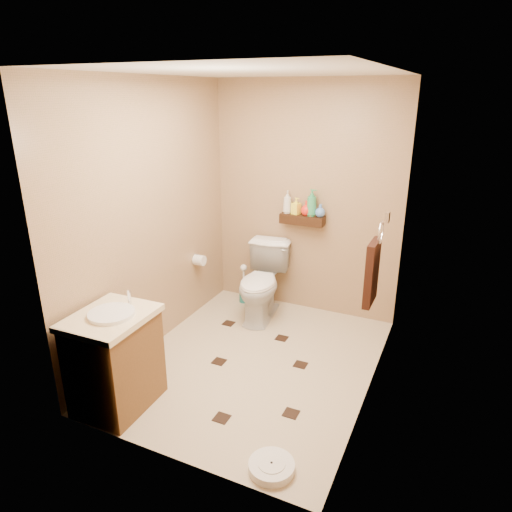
% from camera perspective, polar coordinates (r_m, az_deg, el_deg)
% --- Properties ---
extents(ground, '(2.50, 2.50, 0.00)m').
position_cam_1_polar(ground, '(4.16, -0.21, -13.09)').
color(ground, tan).
rests_on(ground, ground).
extents(wall_back, '(2.00, 0.04, 2.40)m').
position_cam_1_polar(wall_back, '(4.78, 6.19, 6.87)').
color(wall_back, '#A07B5B').
rests_on(wall_back, ground).
extents(wall_front, '(2.00, 0.04, 2.40)m').
position_cam_1_polar(wall_front, '(2.64, -11.83, -4.37)').
color(wall_front, '#A07B5B').
rests_on(wall_front, ground).
extents(wall_left, '(0.04, 2.50, 2.40)m').
position_cam_1_polar(wall_left, '(4.16, -12.85, 4.52)').
color(wall_left, '#A07B5B').
rests_on(wall_left, ground).
extents(wall_right, '(0.04, 2.50, 2.40)m').
position_cam_1_polar(wall_right, '(3.37, 15.35, 0.71)').
color(wall_right, '#A07B5B').
rests_on(wall_right, ground).
extents(ceiling, '(2.00, 2.50, 0.02)m').
position_cam_1_polar(ceiling, '(3.49, -0.26, 22.07)').
color(ceiling, silver).
rests_on(ceiling, wall_back).
extents(wall_shelf, '(0.46, 0.14, 0.10)m').
position_cam_1_polar(wall_shelf, '(4.75, 5.79, 4.56)').
color(wall_shelf, '#321E0D').
rests_on(wall_shelf, wall_back).
extents(floor_accents, '(1.20, 1.42, 0.01)m').
position_cam_1_polar(floor_accents, '(4.11, 0.09, -13.52)').
color(floor_accents, black).
rests_on(floor_accents, ground).
extents(toilet, '(0.54, 0.82, 0.78)m').
position_cam_1_polar(toilet, '(4.76, 0.75, -3.33)').
color(toilet, white).
rests_on(toilet, ground).
extents(vanity, '(0.53, 0.64, 0.88)m').
position_cam_1_polar(vanity, '(3.63, -17.20, -12.22)').
color(vanity, brown).
rests_on(vanity, ground).
extents(bathroom_scale, '(0.36, 0.36, 0.06)m').
position_cam_1_polar(bathroom_scale, '(3.18, 1.95, -24.82)').
color(bathroom_scale, white).
rests_on(bathroom_scale, ground).
extents(toilet_brush, '(0.10, 0.10, 0.45)m').
position_cam_1_polar(toilet_brush, '(5.18, -1.54, -4.12)').
color(toilet_brush, '#1B6F6F').
rests_on(toilet_brush, ground).
extents(towel_ring, '(0.12, 0.30, 0.76)m').
position_cam_1_polar(towel_ring, '(3.70, 14.37, -1.68)').
color(towel_ring, silver).
rests_on(towel_ring, wall_right).
extents(toilet_paper, '(0.12, 0.11, 0.12)m').
position_cam_1_polar(toilet_paper, '(4.81, -7.09, -0.51)').
color(toilet_paper, white).
rests_on(toilet_paper, wall_left).
extents(bottle_a, '(0.11, 0.11, 0.24)m').
position_cam_1_polar(bottle_a, '(4.76, 3.95, 6.74)').
color(bottle_a, silver).
rests_on(bottle_a, wall_shelf).
extents(bottle_b, '(0.10, 0.10, 0.17)m').
position_cam_1_polar(bottle_b, '(4.73, 5.03, 6.25)').
color(bottle_b, '#FDF035').
rests_on(bottle_b, wall_shelf).
extents(bottle_c, '(0.17, 0.17, 0.15)m').
position_cam_1_polar(bottle_c, '(4.70, 6.36, 5.98)').
color(bottle_c, red).
rests_on(bottle_c, wall_shelf).
extents(bottle_d, '(0.12, 0.12, 0.28)m').
position_cam_1_polar(bottle_d, '(4.67, 6.98, 6.64)').
color(bottle_d, '#30925A').
rests_on(bottle_d, wall_shelf).
extents(bottle_e, '(0.10, 0.10, 0.15)m').
position_cam_1_polar(bottle_e, '(4.68, 7.00, 5.88)').
color(bottle_e, '#D38846').
rests_on(bottle_e, wall_shelf).
extents(bottle_f, '(0.12, 0.12, 0.13)m').
position_cam_1_polar(bottle_f, '(4.66, 8.03, 5.66)').
color(bottle_f, '#5282CD').
rests_on(bottle_f, wall_shelf).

